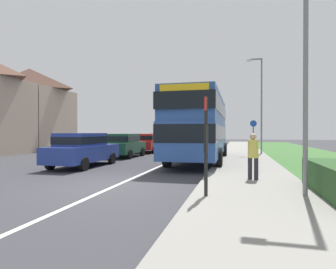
{
  "coord_description": "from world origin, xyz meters",
  "views": [
    {
      "loc": [
        3.74,
        -8.12,
        1.71
      ],
      "look_at": [
        0.68,
        4.33,
        1.6
      ],
      "focal_mm": 29.89,
      "sensor_mm": 36.0,
      "label": 1
    }
  ],
  "objects_px": {
    "parked_car_dark_green": "(124,144)",
    "cycle_route_sign": "(253,136)",
    "double_decker_bus": "(200,125)",
    "parked_car_blue": "(83,148)",
    "street_lamp_mid": "(260,99)",
    "parked_car_red": "(148,142)",
    "bus_stop_sign": "(206,139)",
    "parked_car_white": "(161,140)",
    "pedestrian_at_stop": "(253,154)",
    "street_lamp_near": "(301,43)"
  },
  "relations": [
    {
      "from": "pedestrian_at_stop",
      "to": "street_lamp_mid",
      "type": "relative_size",
      "value": 0.23
    },
    {
      "from": "parked_car_dark_green",
      "to": "pedestrian_at_stop",
      "type": "xyz_separation_m",
      "value": [
        8.0,
        -7.99,
        0.09
      ]
    },
    {
      "from": "parked_car_blue",
      "to": "pedestrian_at_stop",
      "type": "height_order",
      "value": "pedestrian_at_stop"
    },
    {
      "from": "parked_car_blue",
      "to": "street_lamp_mid",
      "type": "relative_size",
      "value": 0.63
    },
    {
      "from": "pedestrian_at_stop",
      "to": "parked_car_white",
      "type": "bearing_deg",
      "value": 114.3
    },
    {
      "from": "double_decker_bus",
      "to": "street_lamp_mid",
      "type": "relative_size",
      "value": 1.4
    },
    {
      "from": "pedestrian_at_stop",
      "to": "bus_stop_sign",
      "type": "xyz_separation_m",
      "value": [
        -1.28,
        -2.78,
        0.56
      ]
    },
    {
      "from": "parked_car_blue",
      "to": "street_lamp_near",
      "type": "relative_size",
      "value": 0.67
    },
    {
      "from": "parked_car_white",
      "to": "parked_car_red",
      "type": "bearing_deg",
      "value": -87.83
    },
    {
      "from": "street_lamp_mid",
      "to": "parked_car_white",
      "type": "bearing_deg",
      "value": 149.38
    },
    {
      "from": "parked_car_white",
      "to": "bus_stop_sign",
      "type": "relative_size",
      "value": 1.73
    },
    {
      "from": "parked_car_red",
      "to": "bus_stop_sign",
      "type": "height_order",
      "value": "bus_stop_sign"
    },
    {
      "from": "parked_car_red",
      "to": "parked_car_white",
      "type": "xyz_separation_m",
      "value": [
        -0.19,
        5.04,
        0.04
      ]
    },
    {
      "from": "double_decker_bus",
      "to": "parked_car_dark_green",
      "type": "relative_size",
      "value": 2.57
    },
    {
      "from": "cycle_route_sign",
      "to": "street_lamp_mid",
      "type": "relative_size",
      "value": 0.35
    },
    {
      "from": "pedestrian_at_stop",
      "to": "cycle_route_sign",
      "type": "distance_m",
      "value": 10.19
    },
    {
      "from": "parked_car_blue",
      "to": "street_lamp_near",
      "type": "distance_m",
      "value": 10.54
    },
    {
      "from": "bus_stop_sign",
      "to": "cycle_route_sign",
      "type": "height_order",
      "value": "bus_stop_sign"
    },
    {
      "from": "parked_car_white",
      "to": "street_lamp_mid",
      "type": "distance_m",
      "value": 11.15
    },
    {
      "from": "parked_car_dark_green",
      "to": "cycle_route_sign",
      "type": "relative_size",
      "value": 1.56
    },
    {
      "from": "parked_car_white",
      "to": "cycle_route_sign",
      "type": "height_order",
      "value": "cycle_route_sign"
    },
    {
      "from": "parked_car_dark_green",
      "to": "pedestrian_at_stop",
      "type": "height_order",
      "value": "pedestrian_at_stop"
    },
    {
      "from": "parked_car_white",
      "to": "street_lamp_near",
      "type": "bearing_deg",
      "value": -65.45
    },
    {
      "from": "double_decker_bus",
      "to": "parked_car_blue",
      "type": "bearing_deg",
      "value": -145.61
    },
    {
      "from": "parked_car_white",
      "to": "street_lamp_near",
      "type": "xyz_separation_m",
      "value": [
        9.05,
        -19.81,
        3.05
      ]
    },
    {
      "from": "bus_stop_sign",
      "to": "street_lamp_near",
      "type": "bearing_deg",
      "value": 16.97
    },
    {
      "from": "parked_car_white",
      "to": "cycle_route_sign",
      "type": "xyz_separation_m",
      "value": [
        8.58,
        -7.58,
        0.52
      ]
    },
    {
      "from": "parked_car_white",
      "to": "double_decker_bus",
      "type": "bearing_deg",
      "value": -64.76
    },
    {
      "from": "parked_car_red",
      "to": "street_lamp_near",
      "type": "height_order",
      "value": "street_lamp_near"
    },
    {
      "from": "parked_car_dark_green",
      "to": "bus_stop_sign",
      "type": "bearing_deg",
      "value": -58.03
    },
    {
      "from": "street_lamp_mid",
      "to": "parked_car_blue",
      "type": "bearing_deg",
      "value": -133.06
    },
    {
      "from": "parked_car_red",
      "to": "pedestrian_at_stop",
      "type": "distance_m",
      "value": 14.92
    },
    {
      "from": "parked_car_dark_green",
      "to": "street_lamp_mid",
      "type": "height_order",
      "value": "street_lamp_mid"
    },
    {
      "from": "parked_car_red",
      "to": "bus_stop_sign",
      "type": "distance_m",
      "value": 16.82
    },
    {
      "from": "parked_car_white",
      "to": "pedestrian_at_stop",
      "type": "bearing_deg",
      "value": -65.7
    },
    {
      "from": "pedestrian_at_stop",
      "to": "bus_stop_sign",
      "type": "bearing_deg",
      "value": -114.68
    },
    {
      "from": "double_decker_bus",
      "to": "parked_car_red",
      "type": "relative_size",
      "value": 2.47
    },
    {
      "from": "cycle_route_sign",
      "to": "parked_car_blue",
      "type": "bearing_deg",
      "value": -138.24
    },
    {
      "from": "cycle_route_sign",
      "to": "parked_car_red",
      "type": "bearing_deg",
      "value": 163.15
    },
    {
      "from": "parked_car_dark_green",
      "to": "double_decker_bus",
      "type": "bearing_deg",
      "value": -17.95
    },
    {
      "from": "double_decker_bus",
      "to": "street_lamp_near",
      "type": "distance_m",
      "value": 9.25
    },
    {
      "from": "parked_car_blue",
      "to": "parked_car_dark_green",
      "type": "distance_m",
      "value": 5.4
    },
    {
      "from": "bus_stop_sign",
      "to": "cycle_route_sign",
      "type": "distance_m",
      "value": 13.07
    },
    {
      "from": "double_decker_bus",
      "to": "parked_car_red",
      "type": "xyz_separation_m",
      "value": [
        -5.23,
        6.46,
        -1.27
      ]
    },
    {
      "from": "parked_car_white",
      "to": "cycle_route_sign",
      "type": "distance_m",
      "value": 11.45
    },
    {
      "from": "double_decker_bus",
      "to": "street_lamp_near",
      "type": "bearing_deg",
      "value": -66.43
    },
    {
      "from": "parked_car_white",
      "to": "pedestrian_at_stop",
      "type": "relative_size",
      "value": 2.69
    },
    {
      "from": "parked_car_white",
      "to": "street_lamp_mid",
      "type": "bearing_deg",
      "value": -30.62
    },
    {
      "from": "pedestrian_at_stop",
      "to": "street_lamp_near",
      "type": "relative_size",
      "value": 0.24
    },
    {
      "from": "double_decker_bus",
      "to": "parked_car_red",
      "type": "height_order",
      "value": "double_decker_bus"
    }
  ]
}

